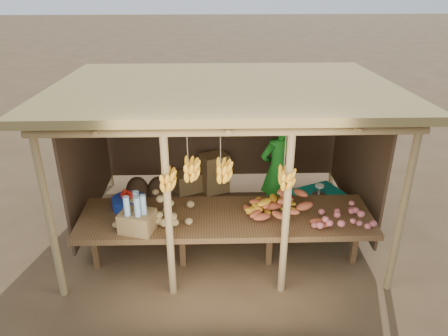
{
  "coord_description": "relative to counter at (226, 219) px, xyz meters",
  "views": [
    {
      "loc": [
        -0.16,
        -5.92,
        3.89
      ],
      "look_at": [
        0.0,
        0.0,
        1.05
      ],
      "focal_mm": 35.0,
      "sensor_mm": 36.0,
      "label": 1
    }
  ],
  "objects": [
    {
      "name": "burlap_sacks",
      "position": [
        -1.31,
        1.81,
        -0.5
      ],
      "size": [
        0.79,
        0.41,
        0.56
      ],
      "color": "#4A3422",
      "rests_on": "ground"
    },
    {
      "name": "bottle_box",
      "position": [
        -1.12,
        -0.31,
        0.26
      ],
      "size": [
        0.49,
        0.43,
        0.52
      ],
      "color": "olive",
      "rests_on": "counter"
    },
    {
      "name": "onion_heap",
      "position": [
        1.45,
        -0.24,
        0.24
      ],
      "size": [
        1.0,
        0.81,
        0.36
      ],
      "primitive_type": null,
      "rotation": [
        0.0,
        0.0,
        -0.39
      ],
      "color": "#BA5B5A",
      "rests_on": "counter"
    },
    {
      "name": "banana_pile",
      "position": [
        0.57,
        0.13,
        0.24
      ],
      "size": [
        0.7,
        0.55,
        0.35
      ],
      "primitive_type": null,
      "rotation": [
        0.0,
        0.0,
        0.33
      ],
      "color": "yellow",
      "rests_on": "counter"
    },
    {
      "name": "potato_heap",
      "position": [
        -0.95,
        -0.02,
        0.25
      ],
      "size": [
        1.08,
        0.72,
        0.37
      ],
      "primitive_type": null,
      "rotation": [
        0.0,
        0.0,
        -0.11
      ],
      "color": "#9C8450",
      "rests_on": "counter"
    },
    {
      "name": "tomato_basin",
      "position": [
        -1.33,
        0.24,
        0.16
      ],
      "size": [
        0.44,
        0.44,
        0.23
      ],
      "rotation": [
        0.0,
        0.0,
        0.03
      ],
      "color": "navy",
      "rests_on": "counter"
    },
    {
      "name": "carton_stack",
      "position": [
        -0.3,
        2.15,
        -0.42
      ],
      "size": [
        1.05,
        0.51,
        0.72
      ],
      "color": "olive",
      "rests_on": "ground"
    },
    {
      "name": "stall_structure",
      "position": [
        -0.01,
        0.98,
        1.18
      ],
      "size": [
        4.7,
        3.5,
        2.43
      ],
      "color": "#A38654",
      "rests_on": "ground"
    },
    {
      "name": "ground",
      "position": [
        -0.0,
        0.95,
        -0.74
      ],
      "size": [
        60.0,
        60.0,
        0.0
      ],
      "primitive_type": "plane",
      "color": "brown",
      "rests_on": "ground"
    },
    {
      "name": "sweet_potato_heap",
      "position": [
        0.79,
        -0.03,
        0.24
      ],
      "size": [
        1.19,
        0.9,
        0.36
      ],
      "primitive_type": null,
      "rotation": [
        0.0,
        0.0,
        -0.27
      ],
      "color": "#B6522E",
      "rests_on": "counter"
    },
    {
      "name": "counter",
      "position": [
        0.0,
        0.0,
        0.0
      ],
      "size": [
        3.9,
        1.05,
        0.8
      ],
      "color": "brown",
      "rests_on": "ground"
    },
    {
      "name": "tarp_crate",
      "position": [
        1.48,
        0.88,
        -0.4
      ],
      "size": [
        0.88,
        0.83,
        0.83
      ],
      "color": "brown",
      "rests_on": "ground"
    },
    {
      "name": "vendor",
      "position": [
        0.87,
        1.23,
        0.14
      ],
      "size": [
        0.75,
        0.64,
        1.76
      ],
      "primitive_type": "imported",
      "rotation": [
        0.0,
        0.0,
        3.54
      ],
      "color": "#1A761C",
      "rests_on": "ground"
    }
  ]
}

